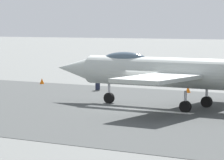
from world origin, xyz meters
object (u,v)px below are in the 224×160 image
Objects in this scene: crew_person at (98,80)px; marker_cone_mid at (188,89)px; fighter_jet at (170,71)px; marker_cone_far at (42,81)px.

marker_cone_mid is (-7.58, -2.05, -0.56)m from crew_person.
fighter_jet reaches higher than marker_cone_far.
crew_person reaches higher than marker_cone_far.
fighter_jet is 10.55m from marker_cone_mid.
marker_cone_far is at bearing -14.92° from crew_person.
marker_cone_mid is 15.27m from marker_cone_far.
marker_cone_mid is 1.00× the size of marker_cone_far.
marker_cone_far is at bearing -27.62° from fighter_jet.
crew_person is at bearing -35.12° from fighter_jet.
crew_person reaches higher than marker_cone_mid.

